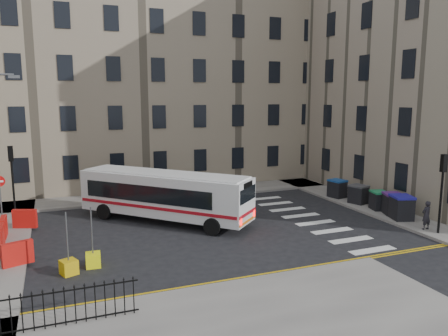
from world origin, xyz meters
TOP-DOWN VIEW (x-y plane):
  - ground at (0.00, 0.00)m, footprint 120.00×120.00m
  - pavement_north at (-6.00, 8.60)m, footprint 36.00×3.20m
  - pavement_east at (9.00, 4.00)m, footprint 2.40×26.00m
  - terrace_north at (-7.00, 15.50)m, footprint 38.30×10.80m
  - corner_east at (19.00, 5.00)m, footprint 17.80×24.30m
  - traffic_light_east at (8.60, -5.50)m, footprint 0.28×0.22m
  - traffic_light_nw at (-12.00, 6.50)m, footprint 0.28×0.22m
  - no_entry_north at (-12.50, 4.50)m, footprint 0.60×0.08m
  - roadworks_barriers at (-11.84, 0.50)m, footprint 1.66×6.26m
  - iron_railings at (-11.25, -8.20)m, footprint 7.80×0.04m
  - bus at (-3.91, 2.23)m, footprint 8.72×8.97m
  - wheelie_bin_a at (8.70, -2.79)m, footprint 1.41×1.52m
  - wheelie_bin_b at (9.01, -1.73)m, footprint 1.37×1.45m
  - wheelie_bin_c at (8.99, -0.59)m, footprint 1.16×1.25m
  - wheelie_bin_d at (8.84, 1.19)m, footprint 1.25×1.34m
  - wheelie_bin_e at (8.60, 3.16)m, footprint 1.18×1.29m
  - pedestrian at (8.47, -4.79)m, footprint 0.57×0.39m
  - bollard_yellow at (-8.36, -3.28)m, footprint 0.64×0.64m
  - bollard_chevron at (-9.35, -3.74)m, footprint 0.77×0.77m

SIDE VIEW (x-z plane):
  - ground at x=0.00m, z-range 0.00..0.00m
  - pavement_north at x=-6.00m, z-range 0.00..0.15m
  - pavement_east at x=9.00m, z-range 0.00..0.15m
  - bollard_yellow at x=-8.36m, z-range 0.00..0.60m
  - bollard_chevron at x=-9.35m, z-range 0.00..0.60m
  - roadworks_barriers at x=-11.84m, z-range 0.15..1.15m
  - wheelie_bin_c at x=8.99m, z-range 0.15..1.32m
  - iron_railings at x=-11.25m, z-range 0.15..1.35m
  - wheelie_bin_d at x=8.84m, z-range 0.16..1.37m
  - wheelie_bin_e at x=8.60m, z-range 0.16..1.38m
  - wheelie_bin_b at x=9.01m, z-range 0.16..1.43m
  - wheelie_bin_a at x=8.70m, z-range 0.16..1.54m
  - pedestrian at x=8.47m, z-range 0.15..1.69m
  - bus at x=-3.91m, z-range 0.22..3.00m
  - no_entry_north at x=-12.50m, z-range 0.58..3.58m
  - traffic_light_east at x=8.60m, z-range 0.82..4.92m
  - traffic_light_nw at x=-12.00m, z-range 0.82..4.92m
  - terrace_north at x=-7.00m, z-range 0.02..17.22m
  - corner_east at x=19.00m, z-range 0.02..19.22m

